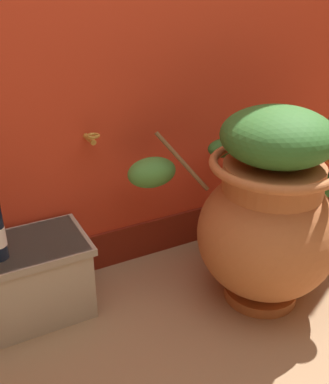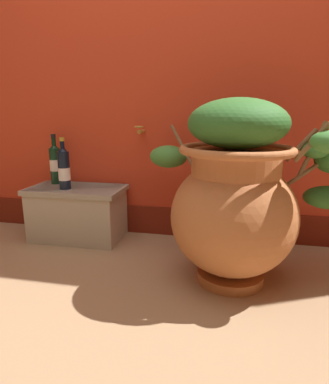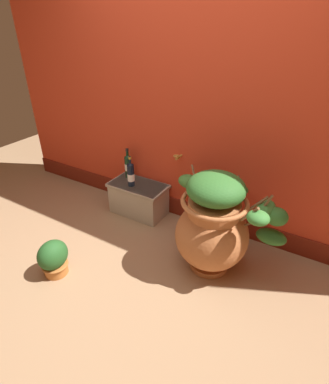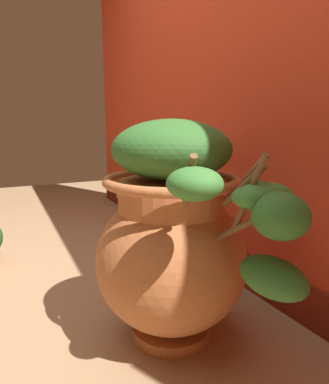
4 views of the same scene
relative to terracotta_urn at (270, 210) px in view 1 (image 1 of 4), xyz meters
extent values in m
cube|color=maroon|center=(-0.49, 0.53, -0.33)|extent=(4.40, 0.02, 0.19)
cylinder|color=#B28433|center=(-0.59, 0.49, 0.26)|extent=(0.02, 0.10, 0.02)
torus|color=#B28433|center=(-0.59, 0.44, 0.29)|extent=(0.06, 0.06, 0.01)
cylinder|color=#B26638|center=(-0.01, -0.01, -0.41)|extent=(0.32, 0.32, 0.05)
ellipsoid|color=#B26638|center=(-0.01, -0.01, -0.10)|extent=(0.59, 0.59, 0.56)
cylinder|color=#B26638|center=(-0.01, -0.01, 0.15)|extent=(0.40, 0.40, 0.12)
torus|color=#B26638|center=(-0.01, -0.01, 0.21)|extent=(0.52, 0.52, 0.04)
cylinder|color=brown|center=(0.03, 0.31, 0.20)|extent=(0.03, 0.17, 0.16)
ellipsoid|color=#2D6628|center=(0.04, 0.38, 0.15)|extent=(0.19, 0.12, 0.09)
cylinder|color=brown|center=(0.32, 0.07, 0.21)|extent=(0.12, 0.04, 0.26)
cylinder|color=brown|center=(0.32, 0.07, 0.12)|extent=(0.22, 0.08, 0.17)
ellipsoid|color=#2D6628|center=(0.42, 0.09, -0.01)|extent=(0.23, 0.15, 0.11)
cylinder|color=brown|center=(-0.29, 0.23, 0.19)|extent=(0.18, 0.18, 0.24)
ellipsoid|color=#428438|center=(-0.39, 0.32, 0.13)|extent=(0.22, 0.14, 0.13)
cylinder|color=brown|center=(0.28, 0.09, 0.23)|extent=(0.14, 0.07, 0.16)
ellipsoid|color=#387A33|center=(0.34, 0.11, 0.21)|extent=(0.13, 0.21, 0.08)
ellipsoid|color=#2D6628|center=(-0.01, -0.01, 0.33)|extent=(0.44, 0.44, 0.22)
cube|color=#B2A893|center=(-0.99, 0.36, -0.26)|extent=(0.57, 0.31, 0.34)
cube|color=#A09785|center=(-0.99, 0.36, -0.10)|extent=(0.60, 0.33, 0.03)
camera|label=1|loc=(-1.15, -1.24, 0.88)|focal=41.87mm
camera|label=2|loc=(-0.03, -1.51, 0.38)|focal=30.66mm
camera|label=3|loc=(0.67, -1.88, 1.43)|focal=28.65mm
camera|label=4|loc=(1.05, -0.57, 0.41)|focal=30.29mm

